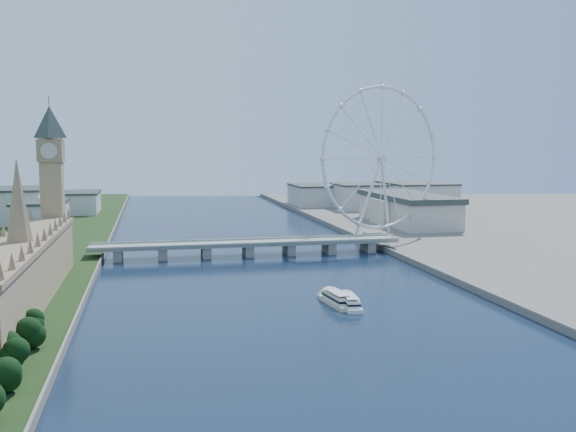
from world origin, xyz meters
name	(u,v)px	position (x,y,z in m)	size (l,w,h in m)	color
parliament_range	(21,272)	(-128.00, 170.00, 18.48)	(24.00, 200.00, 70.00)	tan
big_ben	(51,164)	(-128.00, 278.00, 66.57)	(20.02, 20.02, 110.00)	tan
westminster_bridge	(248,246)	(0.00, 300.00, 6.63)	(220.00, 22.00, 9.50)	gray
london_eye	(381,159)	(119.98, 355.08, 67.52)	(113.60, 39.12, 124.30)	silver
county_hall	(407,227)	(175.00, 430.00, 0.00)	(54.00, 144.00, 35.00)	beige
city_skyline	(248,200)	(39.22, 560.08, 16.96)	(505.00, 280.00, 32.00)	beige
tour_boat_near	(337,305)	(21.45, 149.04, 0.00)	(8.21, 32.00, 7.09)	beige
tour_boat_far	(349,307)	(26.13, 142.92, 0.00)	(7.62, 29.80, 6.59)	white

